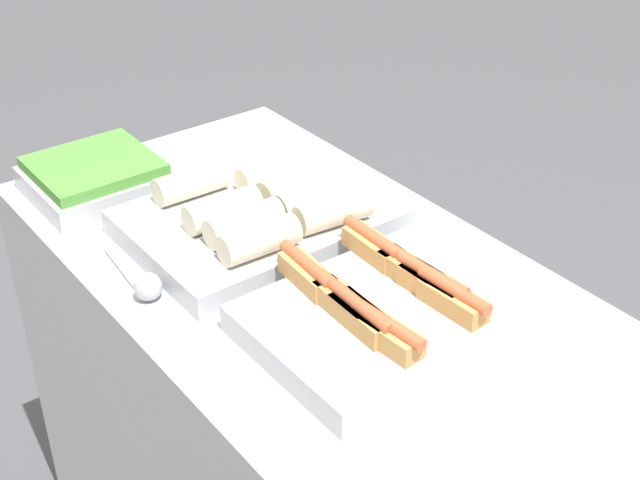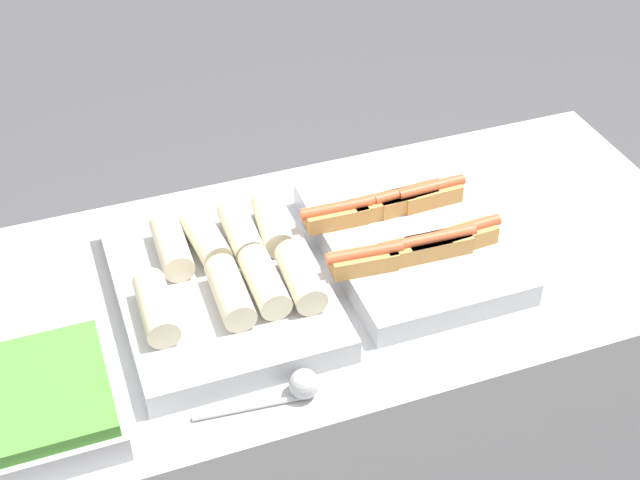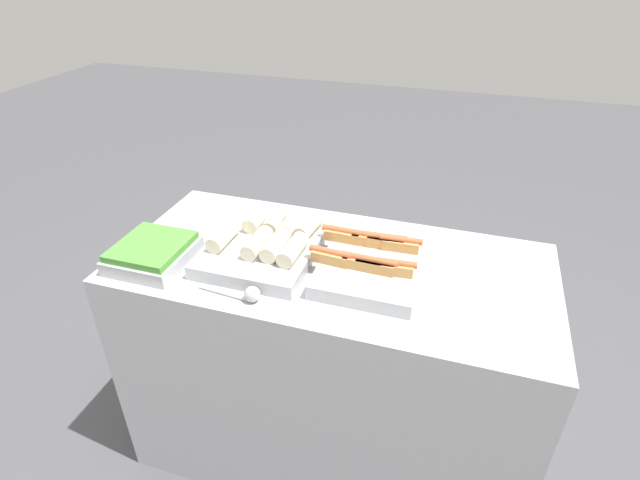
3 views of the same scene
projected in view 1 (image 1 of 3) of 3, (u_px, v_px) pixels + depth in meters
The scene contains 5 objects.
counter at pixel (333, 478), 1.82m from camera, with size 1.47×0.70×0.95m.
tray_hotdogs at pixel (387, 309), 1.46m from camera, with size 0.36×0.45×0.10m.
tray_wraps at pixel (261, 216), 1.71m from camera, with size 0.36×0.48×0.11m.
tray_side_front at pixel (95, 177), 1.85m from camera, with size 0.24×0.26×0.07m.
serving_spoon_near at pixel (145, 285), 1.54m from camera, with size 0.21×0.05×0.05m.
Camera 1 is at (1.01, -0.80, 1.86)m, focal length 50.00 mm.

